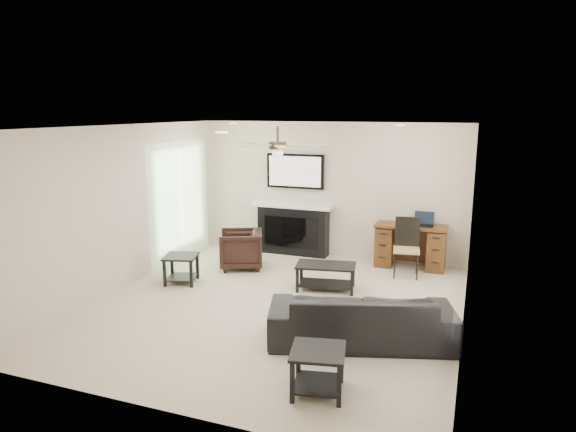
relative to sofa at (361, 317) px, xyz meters
name	(u,v)px	position (x,y,z in m)	size (l,w,h in m)	color
room_shell	(290,188)	(-1.18, 0.78, 1.37)	(5.50, 5.54, 2.52)	beige
sofa	(361,317)	(0.00, 0.00, 0.00)	(2.16, 0.85, 0.63)	black
armchair	(241,249)	(-2.60, 2.15, 0.02)	(0.71, 0.73, 0.66)	black
coffee_table	(326,277)	(-0.90, 1.60, -0.12)	(0.90, 0.50, 0.40)	black
end_table_near	(318,371)	(-0.15, -1.25, -0.09)	(0.52, 0.52, 0.45)	black
end_table_left	(181,269)	(-3.15, 1.10, -0.09)	(0.50, 0.50, 0.45)	black
fireplace_unit	(293,205)	(-2.04, 3.28, 0.64)	(1.52, 0.34, 1.91)	black
desk	(411,246)	(0.16, 3.22, 0.06)	(1.22, 0.56, 0.76)	#3C220F
desk_chair	(407,248)	(0.16, 2.67, 0.17)	(0.42, 0.44, 0.97)	black
laptop	(424,219)	(0.36, 3.20, 0.56)	(0.33, 0.24, 0.23)	black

